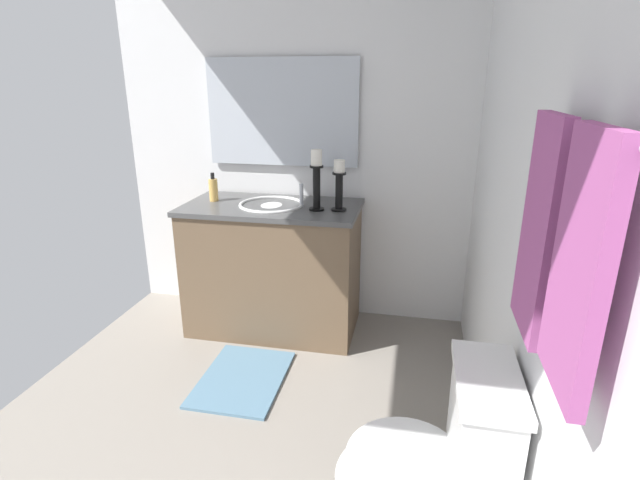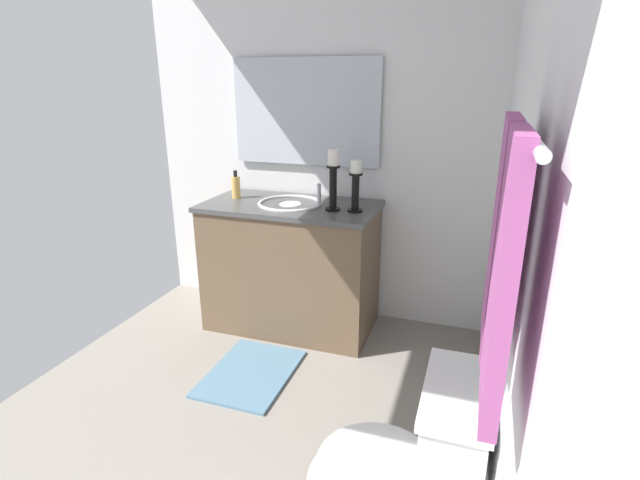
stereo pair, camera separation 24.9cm
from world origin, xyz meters
TOP-DOWN VIEW (x-y plane):
  - floor at (0.00, 0.00)m, footprint 2.74×2.33m
  - wall_back at (0.00, 1.17)m, footprint 2.74×0.04m
  - wall_left at (-1.37, 0.00)m, footprint 0.04×2.33m
  - vanity_cabinet at (-1.04, -0.07)m, footprint 0.58×1.09m
  - sink_basin at (-1.04, -0.07)m, footprint 0.40×0.40m
  - mirror at (-1.32, -0.07)m, footprint 0.02×0.98m
  - candle_holder_tall at (-1.00, 0.35)m, footprint 0.09×0.09m
  - candle_holder_short at (-0.99, 0.22)m, footprint 0.09×0.09m
  - soap_bottle at (-1.07, -0.46)m, footprint 0.06×0.06m
  - towel_bar at (0.68, 1.11)m, footprint 0.61×0.02m
  - towel_near_vanity at (0.52, 1.09)m, footprint 0.24×0.03m
  - towel_center at (0.83, 1.09)m, footprint 0.24×0.03m
  - bath_mat at (-0.42, -0.07)m, footprint 0.60×0.44m

SIDE VIEW (x-z plane):
  - floor at x=0.00m, z-range -0.02..0.00m
  - bath_mat at x=-0.42m, z-range 0.00..0.02m
  - vanity_cabinet at x=-1.04m, z-range 0.00..0.83m
  - sink_basin at x=-1.04m, z-range 0.67..0.91m
  - soap_bottle at x=-1.07m, z-range 0.81..0.99m
  - candle_holder_tall at x=-1.00m, z-range 0.84..1.14m
  - candle_holder_short at x=-0.99m, z-range 0.84..1.20m
  - wall_back at x=0.00m, z-range 0.00..2.45m
  - wall_left at x=-1.37m, z-range 0.00..2.45m
  - towel_near_vanity at x=0.52m, z-range 0.96..1.49m
  - towel_center at x=0.83m, z-range 1.01..1.49m
  - mirror at x=-1.32m, z-range 1.03..1.70m
  - towel_bar at x=0.68m, z-range 1.46..1.48m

